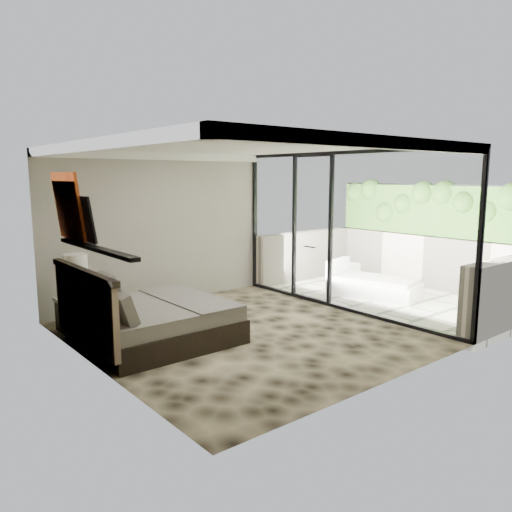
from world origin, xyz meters
TOP-DOWN VIEW (x-y plane):
  - floor at (0.00, 0.00)m, footprint 5.00×5.00m
  - ceiling at (0.00, 0.00)m, footprint 4.50×5.00m
  - back_wall at (0.00, 2.49)m, footprint 4.50×0.02m
  - left_wall at (-2.24, 0.00)m, footprint 0.02×5.00m
  - glass_wall at (2.25, 0.00)m, footprint 0.08×5.00m
  - terrace_slab at (3.75, 0.00)m, footprint 3.00×5.00m
  - parapet_far at (5.10, 0.00)m, footprint 0.30×5.00m
  - foliage_hedge at (5.10, 0.00)m, footprint 0.36×4.60m
  - picture_ledge at (-2.18, 0.10)m, footprint 0.12×2.20m
  - bed at (-1.29, 0.52)m, footprint 2.05×1.99m
  - nightstand at (-1.91, 1.77)m, footprint 0.61×0.61m
  - table_lamp at (-1.86, 1.79)m, footprint 0.37×0.37m
  - abstract_canvas at (-2.19, 0.95)m, footprint 0.13×0.90m
  - framed_print at (-2.14, 0.50)m, footprint 0.11×0.50m
  - ottoman at (4.02, 1.40)m, footprint 0.52×0.52m
  - lounger at (3.48, 0.29)m, footprint 1.28×1.89m

SIDE VIEW (x-z plane):
  - terrace_slab at x=3.75m, z-range -0.12..0.00m
  - floor at x=0.00m, z-range 0.00..0.00m
  - lounger at x=3.48m, z-range -0.13..0.55m
  - ottoman at x=4.02m, z-range 0.00..0.45m
  - nightstand at x=-1.91m, z-range 0.00..0.51m
  - bed at x=-1.29m, z-range -0.23..0.90m
  - parapet_far at x=5.10m, z-range 0.00..1.10m
  - table_lamp at x=-1.86m, z-range 0.61..1.28m
  - back_wall at x=0.00m, z-range 0.00..2.80m
  - left_wall at x=-2.24m, z-range 0.00..2.80m
  - glass_wall at x=2.25m, z-range 0.00..2.80m
  - picture_ledge at x=-2.18m, z-range 1.48..1.52m
  - foliage_hedge at x=5.10m, z-range 1.10..2.20m
  - framed_print at x=-2.14m, z-range 1.53..2.12m
  - abstract_canvas at x=-2.19m, z-range 1.53..2.42m
  - ceiling at x=0.00m, z-range 2.78..2.80m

